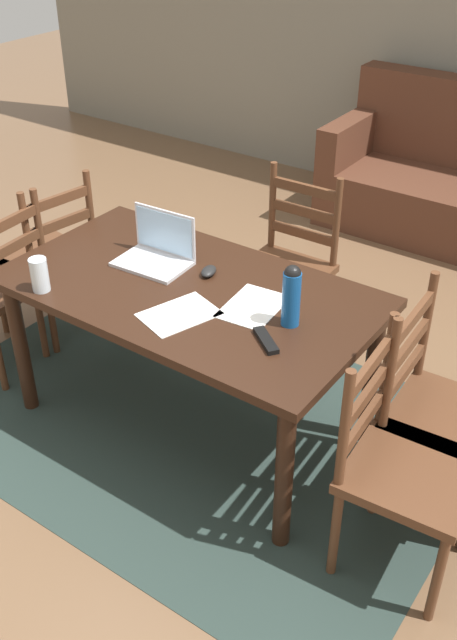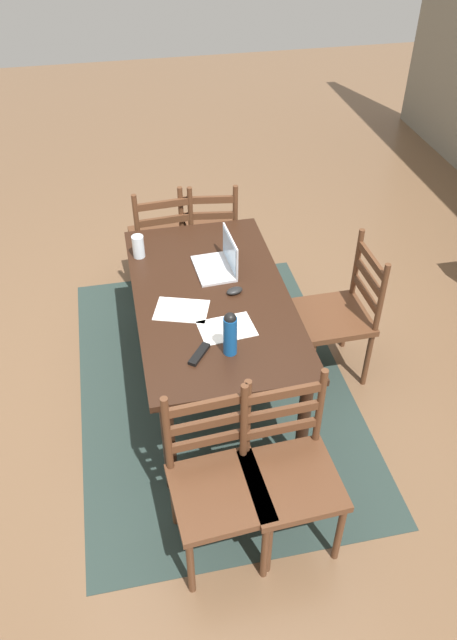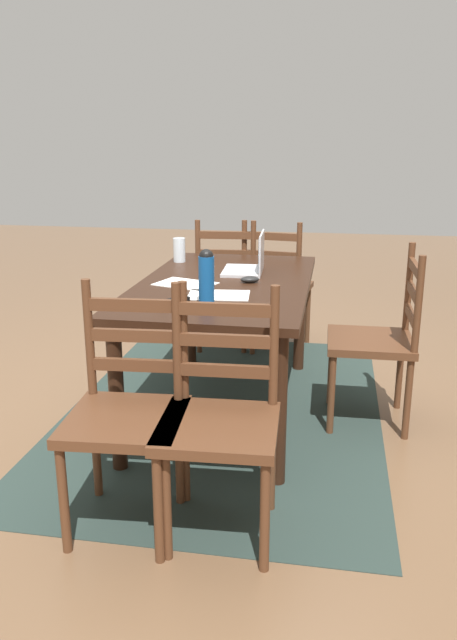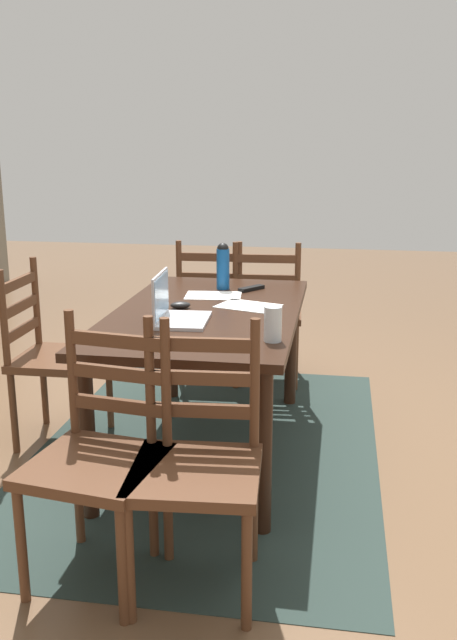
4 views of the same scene
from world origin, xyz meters
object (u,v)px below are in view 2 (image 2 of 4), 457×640
object	(u,v)px
chair_left_far	(208,236)
laptop	(221,261)
chair_right_far	(290,472)
water_bottle	(230,333)
chair_left_near	(162,241)
drinking_glass	(138,247)
chair_right_near	(217,485)
chair_far_head	(339,314)
computer_mouse	(235,291)
dining_table	(212,308)
tv_remote	(199,354)

from	to	relation	value
chair_left_far	laptop	distance (m)	0.91
chair_right_far	water_bottle	size ratio (longest dim) A/B	3.67
chair_left_near	drinking_glass	bearing A→B (deg)	-18.28
chair_right_near	chair_far_head	bearing A→B (deg)	137.43
computer_mouse	chair_far_head	bearing A→B (deg)	74.00
chair_far_head	chair_left_near	xyz separation A→B (m)	(-1.09, -0.99, 0.00)
chair_far_head	chair_left_near	size ratio (longest dim) A/B	1.00
chair_right_far	computer_mouse	bearing A→B (deg)	-177.80
water_bottle	drinking_glass	world-z (taller)	water_bottle
chair_right_far	laptop	distance (m)	1.38
chair_far_head	chair_right_near	bearing A→B (deg)	-42.57
chair_far_head	chair_left_near	world-z (taller)	same
dining_table	drinking_glass	bearing A→B (deg)	-142.60
computer_mouse	chair_right_near	bearing A→B (deg)	-33.04
chair_left_near	laptop	distance (m)	0.95
chair_right_near	laptop	world-z (taller)	laptop
chair_left_far	chair_left_near	size ratio (longest dim) A/B	1.00
chair_left_far	tv_remote	distance (m)	1.64
dining_table	computer_mouse	xyz separation A→B (m)	(0.01, 0.14, 0.11)
chair_right_far	laptop	xyz separation A→B (m)	(-1.34, -0.07, 0.34)
chair_right_near	dining_table	bearing A→B (deg)	170.52
chair_right_near	laptop	bearing A→B (deg)	167.91
chair_right_near	tv_remote	size ratio (longest dim) A/B	5.59
chair_right_near	water_bottle	distance (m)	0.75
laptop	chair_right_near	bearing A→B (deg)	-12.09
water_bottle	chair_left_far	bearing A→B (deg)	173.99
chair_right_far	water_bottle	distance (m)	0.74
chair_right_far	chair_far_head	bearing A→B (deg)	149.49
chair_far_head	water_bottle	xyz separation A→B (m)	(0.50, -0.81, 0.42)
chair_left_near	tv_remote	world-z (taller)	chair_left_near
dining_table	tv_remote	xyz separation A→B (m)	(0.49, -0.16, 0.10)
dining_table	chair_right_far	bearing A→B (deg)	9.23
computer_mouse	chair_left_far	bearing A→B (deg)	161.36
chair_left_near	chair_right_far	world-z (taller)	same
laptop	chair_left_near	bearing A→B (deg)	-161.44
water_bottle	chair_far_head	bearing A→B (deg)	121.51
chair_left_far	water_bottle	bearing A→B (deg)	-6.01
chair_far_head	chair_right_far	bearing A→B (deg)	-30.51
chair_right_near	drinking_glass	bearing A→B (deg)	-173.05
computer_mouse	laptop	bearing A→B (deg)	169.94
chair_left_far	chair_far_head	size ratio (longest dim) A/B	1.00
water_bottle	dining_table	bearing A→B (deg)	-179.33
chair_far_head	chair_right_far	distance (m)	1.26
chair_right_near	computer_mouse	world-z (taller)	chair_right_near
chair_far_head	chair_right_far	size ratio (longest dim) A/B	1.00
chair_far_head	laptop	bearing A→B (deg)	-109.35
chair_far_head	drinking_glass	xyz separation A→B (m)	(-0.49, -1.19, 0.36)
chair_left_near	water_bottle	distance (m)	1.65
computer_mouse	tv_remote	size ratio (longest dim) A/B	0.59
drinking_glass	chair_right_near	bearing A→B (deg)	6.95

